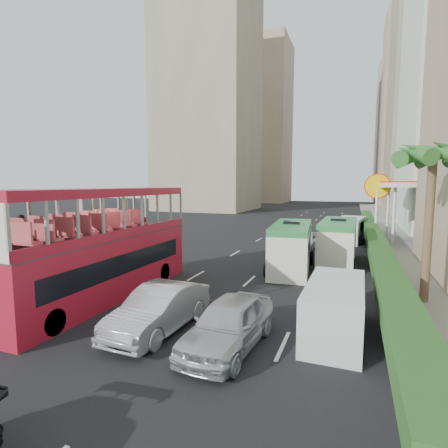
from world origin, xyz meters
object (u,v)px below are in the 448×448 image
at_px(car_silver_lane_b, 229,347).
at_px(palm_tree, 428,228).
at_px(car_silver_lane_a, 160,330).
at_px(minibus_near, 291,247).
at_px(panel_van_near, 335,309).
at_px(panel_van_far, 350,230).
at_px(van_asset, 305,247).
at_px(double_decker_bus, 102,244).
at_px(minibus_far, 338,242).
at_px(shell_station, 415,212).

xyz_separation_m(car_silver_lane_b, palm_tree, (6.62, 6.71, 3.38)).
xyz_separation_m(car_silver_lane_a, minibus_near, (2.88, 10.65, 1.43)).
distance_m(minibus_near, panel_van_near, 9.32).
relative_size(panel_van_far, palm_tree, 0.85).
height_order(panel_van_near, palm_tree, palm_tree).
xyz_separation_m(van_asset, panel_van_far, (3.38, 4.74, 1.09)).
relative_size(double_decker_bus, van_asset, 2.43).
bearing_deg(minibus_far, double_decker_bus, -130.01).
bearing_deg(panel_van_far, car_silver_lane_a, -96.39).
relative_size(car_silver_lane_b, minibus_near, 0.73).
xyz_separation_m(double_decker_bus, panel_van_near, (10.32, -0.49, -1.60)).
relative_size(car_silver_lane_b, palm_tree, 0.74).
relative_size(car_silver_lane_b, van_asset, 1.04).
distance_m(double_decker_bus, panel_van_far, 23.71).
bearing_deg(car_silver_lane_a, minibus_far, 71.06).
height_order(double_decker_bus, car_silver_lane_b, double_decker_bus).
height_order(car_silver_lane_b, shell_station, shell_station).
bearing_deg(minibus_far, panel_van_far, 87.57).
xyz_separation_m(van_asset, panel_van_near, (3.23, -16.97, 0.93)).
bearing_deg(van_asset, panel_van_far, 64.75).
bearing_deg(palm_tree, double_decker_bus, -163.84).
bearing_deg(minibus_near, shell_station, 54.26).
xyz_separation_m(car_silver_lane_a, shell_station, (11.60, 25.34, 2.75)).
bearing_deg(minibus_far, minibus_near, -129.52).
bearing_deg(car_silver_lane_b, double_decker_bus, 163.58).
relative_size(car_silver_lane_b, panel_van_near, 1.02).
distance_m(minibus_near, shell_station, 17.14).
distance_m(van_asset, shell_station, 11.38).
relative_size(double_decker_bus, panel_van_near, 2.37).
relative_size(minibus_near, panel_van_near, 1.39).
relative_size(double_decker_bus, minibus_far, 1.70).
height_order(minibus_near, minibus_far, minibus_near).
bearing_deg(panel_van_far, minibus_far, -85.42).
bearing_deg(van_asset, minibus_near, -78.33).
bearing_deg(car_silver_lane_a, van_asset, 84.75).
height_order(van_asset, minibus_far, minibus_far).
bearing_deg(car_silver_lane_b, van_asset, 94.56).
relative_size(double_decker_bus, car_silver_lane_b, 2.32).
bearing_deg(panel_van_near, car_silver_lane_b, -143.50).
height_order(minibus_near, shell_station, shell_station).
bearing_deg(panel_van_near, double_decker_bus, 178.40).
distance_m(panel_van_far, palm_tree, 17.69).
xyz_separation_m(double_decker_bus, van_asset, (7.09, 16.49, -2.53)).
distance_m(car_silver_lane_b, palm_tree, 10.01).
relative_size(car_silver_lane_a, panel_van_near, 1.05).
xyz_separation_m(panel_van_far, palm_tree, (3.33, -17.22, 2.29)).
height_order(double_decker_bus, panel_van_far, double_decker_bus).
bearing_deg(minibus_near, minibus_far, 44.38).
bearing_deg(panel_van_far, palm_tree, -71.00).
height_order(double_decker_bus, van_asset, double_decker_bus).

